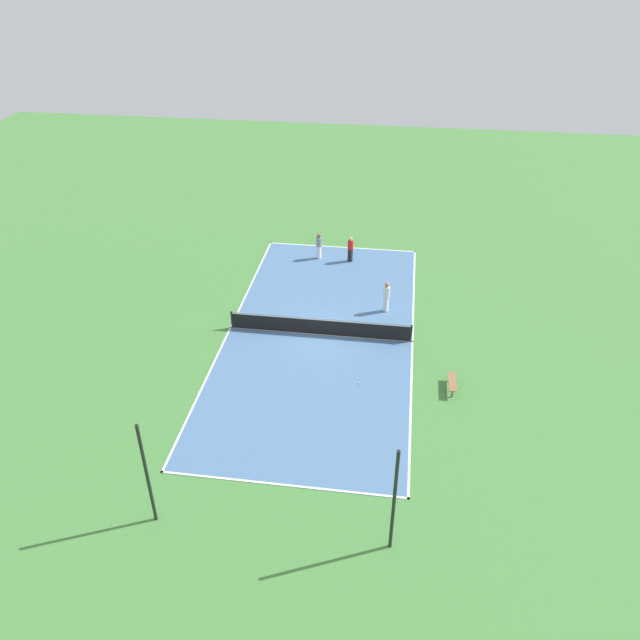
{
  "coord_description": "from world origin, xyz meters",
  "views": [
    {
      "loc": [
        -3.73,
        26.67,
        18.14
      ],
      "look_at": [
        0.0,
        0.0,
        0.9
      ],
      "focal_mm": 35.0,
      "sensor_mm": 36.0,
      "label": 1
    }
  ],
  "objects_px": {
    "tennis_ball_midcourt": "(383,261)",
    "tennis_ball_near_net": "(401,255)",
    "player_baseline_gray": "(319,244)",
    "fence_post_back_left": "(394,501)",
    "player_near_white": "(387,295)",
    "tennis_ball_left_sideline": "(359,383)",
    "tennis_ball_right_alley": "(392,338)",
    "fence_post_back_right": "(147,475)",
    "player_coach_red": "(350,248)",
    "tennis_net": "(320,326)",
    "bench": "(452,382)"
  },
  "relations": [
    {
      "from": "tennis_ball_midcourt",
      "to": "tennis_ball_near_net",
      "type": "distance_m",
      "value": 1.47
    },
    {
      "from": "player_baseline_gray",
      "to": "fence_post_back_left",
      "type": "bearing_deg",
      "value": 133.57
    },
    {
      "from": "player_near_white",
      "to": "tennis_ball_left_sideline",
      "type": "distance_m",
      "value": 6.76
    },
    {
      "from": "tennis_ball_near_net",
      "to": "tennis_ball_right_alley",
      "type": "xyz_separation_m",
      "value": [
        0.19,
        9.6,
        0.0
      ]
    },
    {
      "from": "fence_post_back_right",
      "to": "fence_post_back_left",
      "type": "bearing_deg",
      "value": 180.0
    },
    {
      "from": "player_coach_red",
      "to": "fence_post_back_left",
      "type": "height_order",
      "value": "fence_post_back_left"
    },
    {
      "from": "tennis_ball_left_sideline",
      "to": "fence_post_back_right",
      "type": "distance_m",
      "value": 11.18
    },
    {
      "from": "player_coach_red",
      "to": "tennis_ball_midcourt",
      "type": "relative_size",
      "value": 24.16
    },
    {
      "from": "tennis_ball_midcourt",
      "to": "fence_post_back_right",
      "type": "relative_size",
      "value": 0.02
    },
    {
      "from": "fence_post_back_left",
      "to": "tennis_ball_right_alley",
      "type": "bearing_deg",
      "value": -87.9
    },
    {
      "from": "tennis_ball_left_sideline",
      "to": "fence_post_back_right",
      "type": "bearing_deg",
      "value": 53.17
    },
    {
      "from": "tennis_ball_near_net",
      "to": "tennis_net",
      "type": "bearing_deg",
      "value": 68.0
    },
    {
      "from": "tennis_net",
      "to": "tennis_ball_near_net",
      "type": "bearing_deg",
      "value": -112.0
    },
    {
      "from": "player_baseline_gray",
      "to": "player_coach_red",
      "type": "bearing_deg",
      "value": -154.93
    },
    {
      "from": "player_near_white",
      "to": "player_baseline_gray",
      "type": "relative_size",
      "value": 1.06
    },
    {
      "from": "player_near_white",
      "to": "tennis_ball_right_alley",
      "type": "bearing_deg",
      "value": 130.36
    },
    {
      "from": "tennis_ball_right_alley",
      "to": "fence_post_back_right",
      "type": "relative_size",
      "value": 0.02
    },
    {
      "from": "player_coach_red",
      "to": "tennis_ball_left_sideline",
      "type": "xyz_separation_m",
      "value": [
        -1.64,
        12.33,
        -0.9
      ]
    },
    {
      "from": "tennis_net",
      "to": "player_near_white",
      "type": "distance_m",
      "value": 4.33
    },
    {
      "from": "tennis_ball_midcourt",
      "to": "tennis_ball_left_sideline",
      "type": "relative_size",
      "value": 1.0
    },
    {
      "from": "tennis_ball_left_sideline",
      "to": "tennis_ball_right_alley",
      "type": "xyz_separation_m",
      "value": [
        -1.36,
        -3.93,
        0.0
      ]
    },
    {
      "from": "player_coach_red",
      "to": "player_near_white",
      "type": "bearing_deg",
      "value": -41.41
    },
    {
      "from": "tennis_net",
      "to": "fence_post_back_right",
      "type": "relative_size",
      "value": 2.1
    },
    {
      "from": "player_baseline_gray",
      "to": "tennis_ball_right_alley",
      "type": "relative_size",
      "value": 24.86
    },
    {
      "from": "tennis_ball_left_sideline",
      "to": "fence_post_back_left",
      "type": "distance_m",
      "value": 9.23
    },
    {
      "from": "bench",
      "to": "fence_post_back_left",
      "type": "relative_size",
      "value": 0.32
    },
    {
      "from": "tennis_ball_midcourt",
      "to": "fence_post_back_left",
      "type": "height_order",
      "value": "fence_post_back_left"
    },
    {
      "from": "bench",
      "to": "player_near_white",
      "type": "relative_size",
      "value": 0.81
    },
    {
      "from": "tennis_net",
      "to": "player_baseline_gray",
      "type": "height_order",
      "value": "player_baseline_gray"
    },
    {
      "from": "tennis_ball_near_net",
      "to": "bench",
      "type": "bearing_deg",
      "value": 101.47
    },
    {
      "from": "bench",
      "to": "tennis_ball_near_net",
      "type": "distance_m",
      "value": 13.57
    },
    {
      "from": "tennis_ball_right_alley",
      "to": "fence_post_back_left",
      "type": "bearing_deg",
      "value": 92.1
    },
    {
      "from": "tennis_ball_left_sideline",
      "to": "tennis_ball_right_alley",
      "type": "relative_size",
      "value": 1.0
    },
    {
      "from": "fence_post_back_left",
      "to": "fence_post_back_right",
      "type": "relative_size",
      "value": 1.0
    },
    {
      "from": "player_baseline_gray",
      "to": "tennis_ball_right_alley",
      "type": "height_order",
      "value": "player_baseline_gray"
    },
    {
      "from": "bench",
      "to": "tennis_ball_left_sideline",
      "type": "distance_m",
      "value": 4.26
    },
    {
      "from": "player_coach_red",
      "to": "tennis_ball_right_alley",
      "type": "bearing_deg",
      "value": -45.72
    },
    {
      "from": "player_coach_red",
      "to": "fence_post_back_left",
      "type": "relative_size",
      "value": 0.36
    },
    {
      "from": "player_coach_red",
      "to": "fence_post_back_right",
      "type": "xyz_separation_m",
      "value": [
        4.93,
        21.1,
        1.3
      ]
    },
    {
      "from": "tennis_net",
      "to": "fence_post_back_left",
      "type": "height_order",
      "value": "fence_post_back_left"
    },
    {
      "from": "player_near_white",
      "to": "player_coach_red",
      "type": "height_order",
      "value": "player_near_white"
    },
    {
      "from": "tennis_net",
      "to": "bench",
      "type": "xyz_separation_m",
      "value": [
        -6.62,
        3.6,
        -0.14
      ]
    },
    {
      "from": "tennis_ball_right_alley",
      "to": "fence_post_back_left",
      "type": "relative_size",
      "value": 0.02
    },
    {
      "from": "bench",
      "to": "fence_post_back_left",
      "type": "xyz_separation_m",
      "value": [
        2.42,
        9.01,
        1.87
      ]
    },
    {
      "from": "bench",
      "to": "player_coach_red",
      "type": "bearing_deg",
      "value": -154.05
    },
    {
      "from": "tennis_net",
      "to": "tennis_ball_near_net",
      "type": "xyz_separation_m",
      "value": [
        -3.92,
        -9.7,
        -0.46
      ]
    },
    {
      "from": "player_baseline_gray",
      "to": "tennis_ball_midcourt",
      "type": "bearing_deg",
      "value": -149.96
    },
    {
      "from": "player_baseline_gray",
      "to": "fence_post_back_right",
      "type": "distance_m",
      "value": 21.48
    },
    {
      "from": "tennis_net",
      "to": "player_coach_red",
      "type": "relative_size",
      "value": 5.76
    },
    {
      "from": "tennis_ball_near_net",
      "to": "tennis_ball_right_alley",
      "type": "height_order",
      "value": "same"
    }
  ]
}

